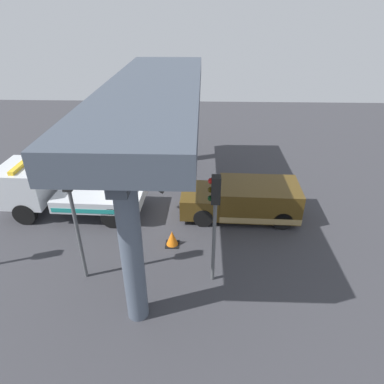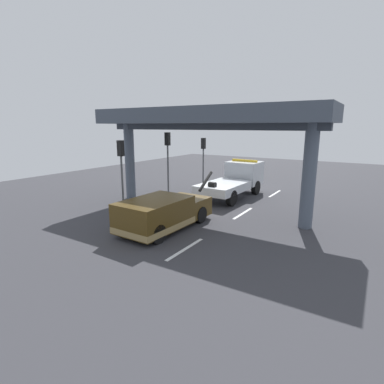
# 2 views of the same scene
# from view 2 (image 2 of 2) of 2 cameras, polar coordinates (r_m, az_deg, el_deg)

# --- Properties ---
(ground_plane) EXTENTS (60.00, 40.00, 0.10)m
(ground_plane) POSITION_cam_2_polar(r_m,az_deg,el_deg) (18.33, 3.19, -3.15)
(ground_plane) COLOR #38383D
(lane_stripe_west) EXTENTS (2.60, 0.16, 0.01)m
(lane_stripe_west) POSITION_cam_2_polar(r_m,az_deg,el_deg) (12.36, -1.30, -10.78)
(lane_stripe_west) COLOR silver
(lane_stripe_west) RESTS_ON ground
(lane_stripe_mid) EXTENTS (2.60, 0.16, 0.01)m
(lane_stripe_mid) POSITION_cam_2_polar(r_m,az_deg,el_deg) (17.39, 9.68, -4.01)
(lane_stripe_mid) COLOR silver
(lane_stripe_mid) RESTS_ON ground
(lane_stripe_east) EXTENTS (2.60, 0.16, 0.01)m
(lane_stripe_east) POSITION_cam_2_polar(r_m,az_deg,el_deg) (22.89, 15.48, -0.29)
(lane_stripe_east) COLOR silver
(lane_stripe_east) RESTS_ON ground
(tow_truck_white) EXTENTS (7.29, 2.59, 2.46)m
(tow_truck_white) POSITION_cam_2_polar(r_m,az_deg,el_deg) (21.46, 8.34, 2.46)
(tow_truck_white) COLOR silver
(tow_truck_white) RESTS_ON ground
(towed_van_green) EXTENTS (5.26, 2.35, 1.58)m
(towed_van_green) POSITION_cam_2_polar(r_m,az_deg,el_deg) (14.44, -5.59, -4.10)
(towed_van_green) COLOR #4C3814
(towed_van_green) RESTS_ON ground
(overpass_structure) EXTENTS (3.60, 13.52, 5.88)m
(overpass_structure) POSITION_cam_2_polar(r_m,az_deg,el_deg) (17.10, 2.34, 13.41)
(overpass_structure) COLOR #4C5666
(overpass_structure) RESTS_ON ground
(traffic_light_near) EXTENTS (0.39, 0.32, 4.07)m
(traffic_light_near) POSITION_cam_2_polar(r_m,az_deg,el_deg) (17.90, -13.29, 6.03)
(traffic_light_near) COLOR #515456
(traffic_light_near) RESTS_ON ground
(traffic_light_far) EXTENTS (0.39, 0.32, 4.45)m
(traffic_light_far) POSITION_cam_2_polar(r_m,az_deg,el_deg) (21.26, -4.62, 7.99)
(traffic_light_far) COLOR #515456
(traffic_light_far) RESTS_ON ground
(traffic_light_mid) EXTENTS (0.39, 0.32, 3.90)m
(traffic_light_mid) POSITION_cam_2_polar(r_m,az_deg,el_deg) (25.46, 2.19, 7.90)
(traffic_light_mid) COLOR #515456
(traffic_light_mid) RESTS_ON ground
(traffic_cone_orange) EXTENTS (0.55, 0.55, 0.65)m
(traffic_cone_orange) POSITION_cam_2_polar(r_m,az_deg,el_deg) (18.30, -5.23, -2.05)
(traffic_cone_orange) COLOR orange
(traffic_cone_orange) RESTS_ON ground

